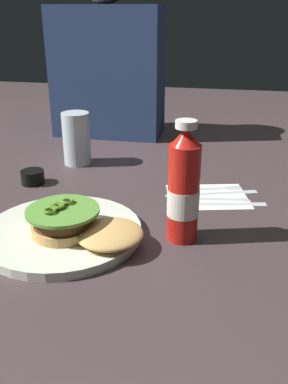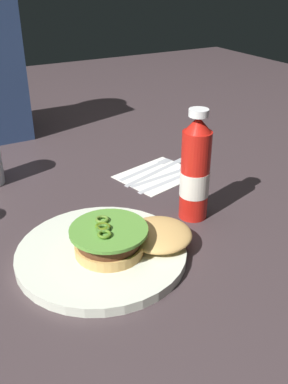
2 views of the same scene
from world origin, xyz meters
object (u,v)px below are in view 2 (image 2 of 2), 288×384
Objects in this scene: dinner_plate at (102,253)px; napkin at (158,175)px; spoon_utensil at (171,172)px; steak_knife at (161,168)px; ketchup_bottle at (195,172)px; butter_knife at (178,176)px; burger_sandwich at (126,238)px; fork_utensil at (151,166)px.

dinner_plate reaches higher than napkin.
dinner_plate is 1.61× the size of spoon_utensil.
steak_knife is at bearing 42.96° from dinner_plate.
dinner_plate reaches higher than spoon_utensil.
steak_knife is (0.06, 0.22, -0.09)m from ketchup_bottle.
dinner_plate is 1.37× the size of butter_knife.
ketchup_bottle is at bearing -109.68° from spoon_utensil.
spoon_utensil reaches higher than napkin.
steak_knife is (0.02, 0.02, 0.00)m from napkin.
napkin is at bearing 136.14° from butter_knife.
ketchup_bottle is at bearing -100.05° from napkin.
dinner_plate is 0.37m from steak_knife.
dinner_plate is at bearing -145.50° from butter_knife.
butter_knife is at bearing 40.98° from burger_sandwich.
burger_sandwich is 0.36m from steak_knife.
butter_knife is 0.09m from fork_utensil.
spoon_utensil is at bearing -73.09° from steak_knife.
fork_utensil is at bearing 121.71° from steak_knife.
burger_sandwich is 1.27× the size of fork_utensil.
burger_sandwich is 1.05× the size of steak_knife.
burger_sandwich is at bearing -24.09° from dinner_plate.
butter_knife is at bearing -79.44° from spoon_utensil.
ketchup_bottle reaches higher than steak_knife.
napkin is 1.02× the size of fork_utensil.
steak_knife is at bearing 44.86° from napkin.
dinner_plate is at bearing -141.78° from spoon_utensil.
ketchup_bottle is (0.22, 0.04, 0.09)m from dinner_plate.
ketchup_bottle reaches higher than butter_knife.
dinner_plate is at bearing -132.93° from fork_utensil.
spoon_utensil is at bearing 44.67° from burger_sandwich.
steak_knife is at bearing 106.91° from spoon_utensil.
burger_sandwich is at bearing -130.64° from steak_knife.
dinner_plate is 1.70× the size of fork_utensil.
ketchup_bottle is 1.04× the size of butter_knife.
napkin is 0.05m from fork_utensil.
steak_knife is (-0.01, 0.06, 0.00)m from butter_knife.
ketchup_bottle reaches higher than burger_sandwich.
spoon_utensil is 1.05× the size of fork_utensil.
napkin is at bearing 49.78° from burger_sandwich.
dinner_plate is 0.05m from burger_sandwich.
steak_knife is at bearing 49.36° from burger_sandwich.
fork_utensil is at bearing 109.78° from butter_knife.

